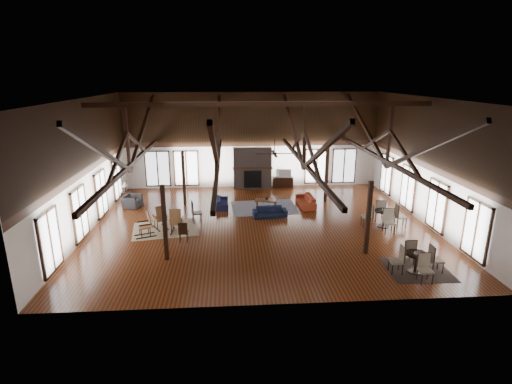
{
  "coord_description": "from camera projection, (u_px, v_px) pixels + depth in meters",
  "views": [
    {
      "loc": [
        -1.49,
        -18.08,
        7.01
      ],
      "look_at": [
        -0.17,
        1.0,
        1.38
      ],
      "focal_mm": 28.0,
      "sensor_mm": 36.0,
      "label": 1
    }
  ],
  "objects": [
    {
      "name": "cafe_table_far",
      "position": [
        384.0,
        216.0,
        19.02
      ],
      "size": [
        2.16,
        2.16,
        1.12
      ],
      "rotation": [
        0.0,
        0.0,
        -0.08
      ],
      "color": "black",
      "rests_on": "floor"
    },
    {
      "name": "rocking_chair_b",
      "position": [
        176.0,
        221.0,
        18.28
      ],
      "size": [
        0.55,
        0.94,
        1.18
      ],
      "rotation": [
        0.0,
        0.0,
        -0.06
      ],
      "color": "#986339",
      "rests_on": "floor"
    },
    {
      "name": "vase",
      "position": [
        267.0,
        198.0,
        21.77
      ],
      "size": [
        0.21,
        0.21,
        0.17
      ],
      "primitive_type": "imported",
      "rotation": [
        0.0,
        0.0,
        -0.34
      ],
      "color": "#B2B2B2",
      "rests_on": "coffee_table"
    },
    {
      "name": "rocking_chair_a",
      "position": [
        161.0,
        218.0,
        18.71
      ],
      "size": [
        0.86,
        1.02,
        1.17
      ],
      "rotation": [
        0.0,
        0.0,
        0.51
      ],
      "color": "#986339",
      "rests_on": "floor"
    },
    {
      "name": "wall_left",
      "position": [
        85.0,
        167.0,
        18.0
      ],
      "size": [
        0.02,
        14.0,
        6.0
      ],
      "primitive_type": "cube",
      "color": "white",
      "rests_on": "floor"
    },
    {
      "name": "rug_dark",
      "position": [
        417.0,
        270.0,
        14.92
      ],
      "size": [
        2.32,
        2.12,
        0.01
      ],
      "primitive_type": "cube",
      "rotation": [
        0.0,
        0.0,
        -0.03
      ],
      "color": "black",
      "rests_on": "floor"
    },
    {
      "name": "ceiling",
      "position": [
        261.0,
        98.0,
        17.69
      ],
      "size": [
        16.0,
        14.0,
        0.02
      ],
      "primitive_type": "cube",
      "color": "black",
      "rests_on": "wall_back"
    },
    {
      "name": "wall_right",
      "position": [
        428.0,
        162.0,
        19.06
      ],
      "size": [
        0.02,
        14.0,
        6.0
      ],
      "primitive_type": "cube",
      "color": "white",
      "rests_on": "floor"
    },
    {
      "name": "wall_back",
      "position": [
        252.0,
        141.0,
        25.23
      ],
      "size": [
        16.0,
        0.02,
        6.0
      ],
      "primitive_type": "cube",
      "color": "white",
      "rests_on": "floor"
    },
    {
      "name": "sofa_navy_front",
      "position": [
        270.0,
        212.0,
        20.44
      ],
      "size": [
        1.79,
        0.83,
        0.51
      ],
      "primitive_type": "imported",
      "rotation": [
        0.0,
        0.0,
        0.09
      ],
      "color": "#121933",
      "rests_on": "floor"
    },
    {
      "name": "cafe_table_near",
      "position": [
        416.0,
        259.0,
        14.59
      ],
      "size": [
        1.98,
        1.98,
        1.04
      ],
      "rotation": [
        0.0,
        0.0,
        -0.02
      ],
      "color": "black",
      "rests_on": "floor"
    },
    {
      "name": "side_chair_b",
      "position": [
        183.0,
        231.0,
        17.22
      ],
      "size": [
        0.41,
        0.41,
        0.93
      ],
      "rotation": [
        0.0,
        0.0,
        -0.03
      ],
      "color": "black",
      "rests_on": "floor"
    },
    {
      "name": "rug_navy",
      "position": [
        264.0,
        207.0,
        21.91
      ],
      "size": [
        3.64,
        2.83,
        0.01
      ],
      "primitive_type": "cube",
      "rotation": [
        0.0,
        0.0,
        0.06
      ],
      "color": "#1C1F4E",
      "rests_on": "floor"
    },
    {
      "name": "armchair",
      "position": [
        132.0,
        201.0,
        21.93
      ],
      "size": [
        1.2,
        1.1,
        0.66
      ],
      "primitive_type": "imported",
      "rotation": [
        0.0,
        0.0,
        1.32
      ],
      "color": "#2D2D30",
      "rests_on": "floor"
    },
    {
      "name": "post_grid",
      "position": [
        261.0,
        195.0,
        18.95
      ],
      "size": [
        8.16,
        7.16,
        3.05
      ],
      "color": "black",
      "rests_on": "floor"
    },
    {
      "name": "ceiling_fan",
      "position": [
        274.0,
        153.0,
        17.4
      ],
      "size": [
        1.6,
        1.6,
        0.75
      ],
      "color": "black",
      "rests_on": "roof_truss"
    },
    {
      "name": "roof_truss",
      "position": [
        261.0,
        143.0,
        18.24
      ],
      "size": [
        15.6,
        14.07,
        3.14
      ],
      "color": "black",
      "rests_on": "wall_back"
    },
    {
      "name": "coffee_table",
      "position": [
        266.0,
        201.0,
        21.77
      ],
      "size": [
        1.27,
        0.8,
        0.45
      ],
      "rotation": [
        0.0,
        0.0,
        -0.18
      ],
      "color": "brown",
      "rests_on": "floor"
    },
    {
      "name": "side_table_lamp",
      "position": [
        126.0,
        195.0,
        22.62
      ],
      "size": [
        0.48,
        0.48,
        1.23
      ],
      "color": "black",
      "rests_on": "floor"
    },
    {
      "name": "sofa_orange",
      "position": [
        306.0,
        201.0,
        22.14
      ],
      "size": [
        2.04,
        0.85,
        0.59
      ],
      "primitive_type": "imported",
      "rotation": [
        0.0,
        0.0,
        -1.54
      ],
      "color": "#9F371E",
      "rests_on": "floor"
    },
    {
      "name": "rug_tan",
      "position": [
        165.0,
        229.0,
        18.84
      ],
      "size": [
        3.31,
        2.79,
        0.01
      ],
      "primitive_type": "cube",
      "rotation": [
        0.0,
        0.0,
        0.16
      ],
      "color": "#C9B58B",
      "rests_on": "floor"
    },
    {
      "name": "cup_near",
      "position": [
        416.0,
        253.0,
        14.43
      ],
      "size": [
        0.16,
        0.16,
        0.1
      ],
      "primitive_type": "imported",
      "rotation": [
        0.0,
        0.0,
        -0.23
      ],
      "color": "#B2B2B2",
      "rests_on": "cafe_table_near"
    },
    {
      "name": "television",
      "position": [
        284.0,
        173.0,
        25.71
      ],
      "size": [
        0.97,
        0.25,
        0.55
      ],
      "primitive_type": "imported",
      "rotation": [
        0.0,
        0.0,
        -0.13
      ],
      "color": "#B2B2B2",
      "rests_on": "tv_console"
    },
    {
      "name": "tv_console",
      "position": [
        283.0,
        182.0,
        25.88
      ],
      "size": [
        1.29,
        0.48,
        0.64
      ],
      "primitive_type": "cube",
      "color": "black",
      "rests_on": "floor"
    },
    {
      "name": "floor",
      "position": [
        261.0,
        225.0,
        19.38
      ],
      "size": [
        16.0,
        16.0,
        0.0
      ],
      "primitive_type": "plane",
      "color": "brown",
      "rests_on": "ground"
    },
    {
      "name": "cup_far",
      "position": [
        383.0,
        210.0,
        18.86
      ],
      "size": [
        0.16,
        0.16,
        0.11
      ],
      "primitive_type": "imported",
      "rotation": [
        0.0,
        0.0,
        -0.22
      ],
      "color": "#B2B2B2",
      "rests_on": "cafe_table_far"
    },
    {
      "name": "wall_front",
      "position": [
        280.0,
        215.0,
        11.83
      ],
      "size": [
        16.0,
        0.02,
        6.0
      ],
      "primitive_type": "cube",
      "color": "white",
      "rests_on": "floor"
    },
    {
      "name": "sofa_navy_left",
      "position": [
        222.0,
        202.0,
        22.0
      ],
      "size": [
        1.72,
        0.69,
        0.5
      ],
      "primitive_type": "imported",
      "rotation": [
        0.0,
        0.0,
        1.59
      ],
      "color": "#16193C",
      "rests_on": "floor"
    },
    {
      "name": "fireplace",
      "position": [
        252.0,
        168.0,
        25.4
      ],
      "size": [
        2.5,
        0.69,
        2.6
      ],
      "color": "brown",
      "rests_on": "floor"
    },
    {
      "name": "side_chair_a",
      "position": [
        195.0,
        210.0,
        19.48
      ],
      "size": [
        0.57,
        0.57,
        1.11
      ],
      "rotation": [
        0.0,
        0.0,
        -1.34
      ],
      "color": "black",
      "rests_on": "floor"
    },
    {
      "name": "rocking_chair_c",
      "position": [
        147.0,
        224.0,
        17.91
      ],
      "size": [
        1.02,
        0.78,
        1.17
      ],
      "rotation": [
        0.0,
        0.0,
        1.95
      ],
      "color": "#986339",
      "rests_on": "floor"
    }
  ]
}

